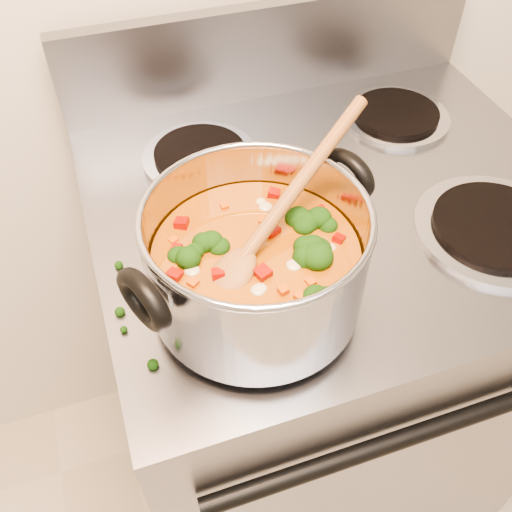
{
  "coord_description": "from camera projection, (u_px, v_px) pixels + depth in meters",
  "views": [
    {
      "loc": [
        -0.27,
        0.59,
        1.48
      ],
      "look_at": [
        -0.13,
        1.0,
        1.01
      ],
      "focal_mm": 40.0,
      "sensor_mm": 36.0,
      "label": 1
    }
  ],
  "objects": [
    {
      "name": "cooktop_crumbs",
      "position": [
        217.0,
        321.0,
        0.68
      ],
      "size": [
        0.27,
        0.3,
        0.01
      ],
      "color": "black",
      "rests_on": "electric_range"
    },
    {
      "name": "wooden_spoon",
      "position": [
        267.0,
        227.0,
        0.63
      ],
      "size": [
        0.26,
        0.19,
        0.12
      ],
      "rotation": [
        0.0,
        0.0,
        0.58
      ],
      "color": "brown",
      "rests_on": "stockpot"
    },
    {
      "name": "electric_range",
      "position": [
        314.0,
        357.0,
        1.18
      ],
      "size": [
        0.73,
        0.66,
        1.08
      ],
      "color": "gray",
      "rests_on": "ground"
    },
    {
      "name": "stockpot",
      "position": [
        256.0,
        261.0,
        0.65
      ],
      "size": [
        0.31,
        0.25,
        0.15
      ],
      "rotation": [
        0.0,
        0.0,
        0.39
      ],
      "color": "#A5A5AD",
      "rests_on": "electric_range"
    }
  ]
}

